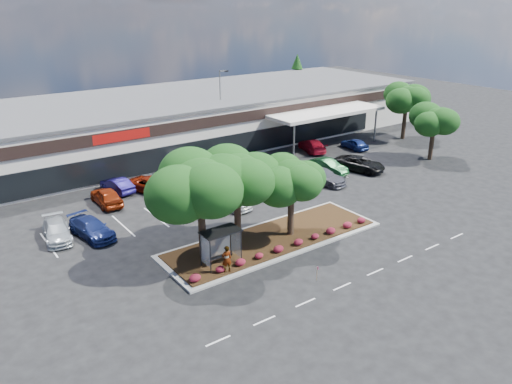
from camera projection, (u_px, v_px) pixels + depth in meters
ground at (327, 253)px, 37.18m from camera, size 160.00×160.00×0.00m
retail_store at (139, 125)px, 61.73m from camera, size 80.40×25.20×6.25m
landscape_island at (273, 239)px, 39.07m from camera, size 18.00×6.00×0.26m
lane_markings at (246, 209)px, 44.99m from camera, size 33.12×20.06×0.01m
shrub_row at (290, 245)px, 37.35m from camera, size 17.00×0.80×0.50m
bus_shelter at (220, 237)px, 34.49m from camera, size 2.75×1.55×2.59m
island_tree_west at (201, 206)px, 34.71m from camera, size 7.20×7.20×7.89m
island_tree_mid at (237, 196)px, 37.25m from camera, size 6.60×6.60×7.32m
island_tree_east at (291, 196)px, 38.44m from camera, size 5.80×5.80×6.50m
tree_east_near at (433, 133)px, 57.75m from camera, size 5.60×5.60×6.51m
tree_east_far at (405, 111)px, 66.33m from camera, size 6.40×6.40×7.62m
conifer_north_east at (297, 80)px, 87.38m from camera, size 3.96×3.96×9.00m
person_waiting at (227, 259)px, 33.79m from camera, size 0.79×0.60×1.95m
light_pole at (221, 115)px, 61.35m from camera, size 1.43×0.67×9.82m
survey_stake at (317, 272)px, 33.34m from camera, size 0.07×0.14×1.02m
car_0 at (57, 231)px, 39.13m from camera, size 2.64×5.01×1.39m
car_1 at (92, 228)px, 39.51m from camera, size 2.84×5.24×1.44m
car_2 at (187, 194)px, 46.32m from camera, size 2.80×4.77×1.52m
car_3 at (229, 189)px, 47.56m from camera, size 2.68×4.88×1.53m
car_4 at (229, 198)px, 45.43m from camera, size 2.42×5.23×1.48m
car_5 at (266, 182)px, 49.10m from camera, size 2.62×5.16×1.69m
car_6 at (322, 176)px, 51.04m from camera, size 3.47×5.74×1.56m
car_7 at (328, 166)px, 54.00m from camera, size 2.27×4.83×1.53m
car_8 at (359, 164)px, 54.81m from camera, size 4.25×6.18×1.57m
car_9 at (106, 196)px, 45.69m from camera, size 2.00×4.77×1.61m
car_10 at (117, 185)px, 48.70m from camera, size 2.18×4.52×1.43m
car_11 at (147, 184)px, 49.07m from camera, size 4.21×5.81×1.47m
car_12 at (199, 169)px, 53.22m from camera, size 2.38×4.55×1.43m
car_13 at (251, 166)px, 54.40m from camera, size 2.55×5.17×1.45m
car_14 at (231, 161)px, 55.38m from camera, size 3.77×6.48×1.70m
car_16 at (312, 146)px, 61.74m from camera, size 3.68×5.62×1.51m
car_17 at (355, 144)px, 62.72m from camera, size 2.02×4.17×1.37m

